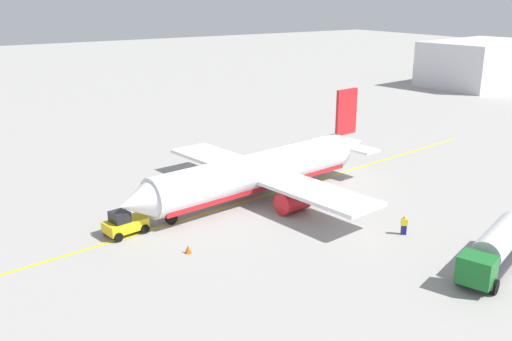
# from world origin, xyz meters

# --- Properties ---
(ground_plane) EXTENTS (400.00, 400.00, 0.00)m
(ground_plane) POSITION_xyz_m (0.00, 0.00, 0.00)
(ground_plane) COLOR #9E9B96
(airplane) EXTENTS (32.05, 27.68, 9.79)m
(airplane) POSITION_xyz_m (-0.47, -0.06, 2.72)
(airplane) COLOR white
(airplane) RESTS_ON ground
(fuel_tanker) EXTENTS (11.22, 5.86, 3.15)m
(fuel_tanker) POSITION_xyz_m (-6.76, 22.75, 1.73)
(fuel_tanker) COLOR #2D2D33
(fuel_tanker) RESTS_ON ground
(pushback_tug) EXTENTS (3.89, 2.84, 2.20)m
(pushback_tug) POSITION_xyz_m (14.49, 1.27, 1.01)
(pushback_tug) COLOR yellow
(pushback_tug) RESTS_ON ground
(refueling_worker) EXTENTS (0.63, 0.59, 1.71)m
(refueling_worker) POSITION_xyz_m (-5.82, 14.57, 0.82)
(refueling_worker) COLOR navy
(refueling_worker) RESTS_ON ground
(safety_cone_nose) EXTENTS (0.60, 0.60, 0.67)m
(safety_cone_nose) POSITION_xyz_m (11.55, 7.63, 0.33)
(safety_cone_nose) COLOR #F2590F
(safety_cone_nose) RESTS_ON ground
(distant_hangar) EXTENTS (29.21, 19.54, 9.82)m
(distant_hangar) POSITION_xyz_m (-83.49, -35.06, 4.90)
(distant_hangar) COLOR silver
(distant_hangar) RESTS_ON ground
(taxi_line_marking) EXTENTS (75.17, 10.37, 0.01)m
(taxi_line_marking) POSITION_xyz_m (0.00, 0.00, 0.01)
(taxi_line_marking) COLOR yellow
(taxi_line_marking) RESTS_ON ground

